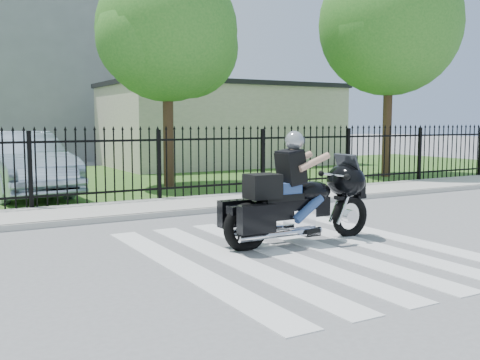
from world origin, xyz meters
TOP-DOWN VIEW (x-y plane):
  - ground at (0.00, 0.00)m, footprint 120.00×120.00m
  - crosswalk at (0.00, 0.00)m, footprint 5.00×5.50m
  - sidewalk at (0.00, 5.00)m, footprint 40.00×2.00m
  - curb at (0.00, 4.00)m, footprint 40.00×0.12m
  - grass_strip at (0.00, 12.00)m, footprint 40.00×12.00m
  - iron_fence at (0.00, 6.00)m, footprint 26.00×0.04m
  - tree_mid at (1.50, 9.00)m, footprint 4.20×4.20m
  - tree_right at (9.50, 8.00)m, footprint 5.00×5.00m
  - building_low at (7.00, 16.00)m, footprint 10.00×6.00m
  - building_low_roof at (7.00, 16.00)m, footprint 10.20×6.20m
  - motorcycle_rider at (0.24, 0.55)m, footprint 2.86×0.84m
  - parked_car at (-2.78, 9.06)m, footprint 2.42×5.38m

SIDE VIEW (x-z plane):
  - ground at x=0.00m, z-range 0.00..0.00m
  - crosswalk at x=0.00m, z-range 0.00..0.01m
  - grass_strip at x=0.00m, z-range 0.00..0.02m
  - sidewalk at x=0.00m, z-range 0.00..0.12m
  - curb at x=0.00m, z-range 0.00..0.12m
  - motorcycle_rider at x=0.24m, z-range -0.17..1.72m
  - parked_car at x=-2.78m, z-range 0.02..1.73m
  - iron_fence at x=0.00m, z-range 0.00..1.80m
  - building_low at x=7.00m, z-range 0.00..3.50m
  - building_low_roof at x=7.00m, z-range 3.50..3.70m
  - tree_mid at x=1.50m, z-range 1.28..8.06m
  - tree_right at x=9.50m, z-range 1.44..9.34m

